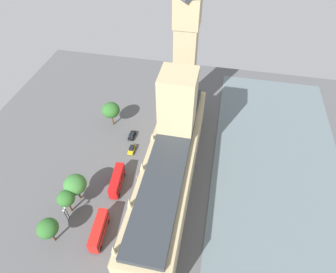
# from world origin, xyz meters

# --- Properties ---
(ground_plane) EXTENTS (139.64, 139.64, 0.00)m
(ground_plane) POSITION_xyz_m (0.00, 0.00, 0.00)
(ground_plane) COLOR #565659
(river_thames) EXTENTS (40.57, 125.68, 0.25)m
(river_thames) POSITION_xyz_m (-34.54, 0.00, 0.12)
(river_thames) COLOR slate
(river_thames) RESTS_ON ground
(parliament_building) EXTENTS (13.05, 61.11, 32.83)m
(parliament_building) POSITION_xyz_m (-1.99, -2.23, 9.36)
(parliament_building) COLOR tan
(parliament_building) RESTS_ON ground
(clock_tower) EXTENTS (8.13, 8.13, 55.63)m
(clock_tower) POSITION_xyz_m (-0.05, -36.13, 28.78)
(clock_tower) COLOR tan
(clock_tower) RESTS_ON ground
(car_black_trailing) EXTENTS (1.91, 4.26, 1.74)m
(car_black_trailing) POSITION_xyz_m (15.09, -17.75, 0.89)
(car_black_trailing) COLOR black
(car_black_trailing) RESTS_ON ground
(car_yellow_cab_by_river_gate) EXTENTS (1.83, 4.27, 1.74)m
(car_yellow_cab_by_river_gate) POSITION_xyz_m (13.23, -11.49, 0.89)
(car_yellow_cab_by_river_gate) COLOR gold
(car_yellow_cab_by_river_gate) RESTS_ON ground
(double_decker_bus_under_trees) EXTENTS (3.49, 10.69, 4.75)m
(double_decker_bus_under_trees) POSITION_xyz_m (13.34, 2.93, 2.63)
(double_decker_bus_under_trees) COLOR red
(double_decker_bus_under_trees) RESTS_ON ground
(double_decker_bus_leading) EXTENTS (3.39, 10.67, 4.75)m
(double_decker_bus_leading) POSITION_xyz_m (12.83, 18.80, 2.63)
(double_decker_bus_leading) COLOR red
(double_decker_bus_leading) RESTS_ON ground
(pedestrian_kerbside) EXTENTS (0.50, 0.60, 1.50)m
(pedestrian_kerbside) POSITION_xyz_m (8.28, -0.87, 0.67)
(pedestrian_kerbside) COLOR gray
(pedestrian_kerbside) RESTS_ON ground
(plane_tree_midblock) EXTENTS (6.35, 6.35, 9.50)m
(plane_tree_midblock) POSITION_xyz_m (23.81, -22.85, 6.78)
(plane_tree_midblock) COLOR brown
(plane_tree_midblock) RESTS_ON ground
(plane_tree_near_tower) EXTENTS (5.28, 5.28, 8.81)m
(plane_tree_near_tower) POSITION_xyz_m (23.97, 22.54, 6.52)
(plane_tree_near_tower) COLOR brown
(plane_tree_near_tower) RESTS_ON ground
(plane_tree_far_end) EXTENTS (4.81, 4.81, 8.47)m
(plane_tree_far_end) POSITION_xyz_m (23.45, 13.66, 6.37)
(plane_tree_far_end) COLOR brown
(plane_tree_far_end) RESTS_ON ground
(plane_tree_corner) EXTENTS (6.32, 6.32, 9.48)m
(plane_tree_corner) POSITION_xyz_m (22.74, 9.28, 6.76)
(plane_tree_corner) COLOR brown
(plane_tree_corner) RESTS_ON ground
(street_lamp_opposite_hall) EXTENTS (0.56, 0.56, 5.82)m
(street_lamp_opposite_hall) POSITION_xyz_m (22.95, 15.94, 4.11)
(street_lamp_opposite_hall) COLOR black
(street_lamp_opposite_hall) RESTS_ON ground
(street_lamp_slot_10) EXTENTS (0.56, 0.56, 5.83)m
(street_lamp_slot_10) POSITION_xyz_m (22.93, 16.75, 4.11)
(street_lamp_slot_10) COLOR black
(street_lamp_slot_10) RESTS_ON ground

